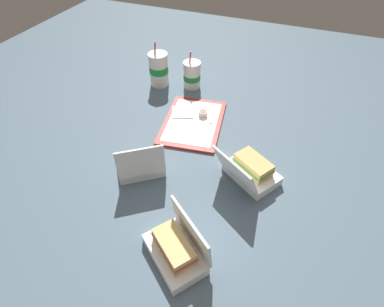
# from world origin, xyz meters

# --- Properties ---
(ground_plane) EXTENTS (3.20, 3.20, 0.00)m
(ground_plane) POSITION_xyz_m (0.00, 0.00, 0.00)
(ground_plane) COLOR #4C6070
(food_tray) EXTENTS (0.41, 0.31, 0.01)m
(food_tray) POSITION_xyz_m (-0.24, -0.08, 0.01)
(food_tray) COLOR red
(food_tray) RESTS_ON ground_plane
(ketchup_cup) EXTENTS (0.04, 0.04, 0.02)m
(ketchup_cup) POSITION_xyz_m (-0.30, -0.05, 0.03)
(ketchup_cup) COLOR white
(ketchup_cup) RESTS_ON food_tray
(napkin_stack) EXTENTS (0.13, 0.13, 0.00)m
(napkin_stack) POSITION_xyz_m (-0.29, -0.15, 0.02)
(napkin_stack) COLOR white
(napkin_stack) RESTS_ON food_tray
(plastic_fork) EXTENTS (0.11, 0.05, 0.00)m
(plastic_fork) POSITION_xyz_m (-0.31, -0.02, 0.02)
(plastic_fork) COLOR white
(plastic_fork) RESTS_ON food_tray
(clamshell_hotdog_center) EXTENTS (0.21, 0.22, 0.16)m
(clamshell_hotdog_center) POSITION_xyz_m (0.11, -0.16, 0.04)
(clamshell_hotdog_center) COLOR white
(clamshell_hotdog_center) RESTS_ON ground_plane
(clamshell_sandwich_corner) EXTENTS (0.22, 0.24, 0.16)m
(clamshell_sandwich_corner) POSITION_xyz_m (0.39, 0.11, 0.04)
(clamshell_sandwich_corner) COLOR white
(clamshell_sandwich_corner) RESTS_ON ground_plane
(clamshell_sandwich_right) EXTENTS (0.26, 0.27, 0.16)m
(clamshell_sandwich_right) POSITION_xyz_m (-0.01, 0.24, 0.04)
(clamshell_sandwich_right) COLOR white
(clamshell_sandwich_right) RESTS_ON ground_plane
(soda_cup_front) EXTENTS (0.09, 0.09, 0.20)m
(soda_cup_front) POSITION_xyz_m (-0.54, -0.20, 0.07)
(soda_cup_front) COLOR white
(soda_cup_front) RESTS_ON ground_plane
(soda_cup_center) EXTENTS (0.10, 0.10, 0.24)m
(soda_cup_center) POSITION_xyz_m (-0.50, -0.38, 0.09)
(soda_cup_center) COLOR white
(soda_cup_center) RESTS_ON ground_plane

